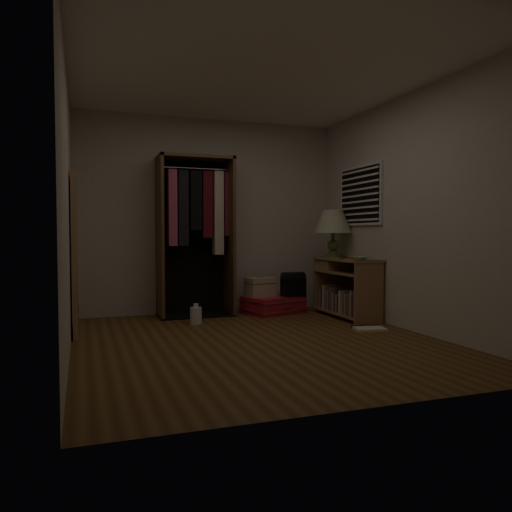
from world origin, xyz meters
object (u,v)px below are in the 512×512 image
white_jug (196,315)px  train_case (260,287)px  open_wardrobe (197,223)px  floor_mirror (75,254)px  black_bag (293,284)px  table_lamp (333,223)px  pink_suitcase (273,305)px  console_bookshelf (345,286)px

white_jug → train_case: bearing=26.4°
open_wardrobe → floor_mirror: bearing=-152.4°
open_wardrobe → black_bag: bearing=-11.4°
floor_mirror → table_lamp: bearing=6.5°
open_wardrobe → floor_mirror: (-1.47, -0.77, -0.36)m
pink_suitcase → train_case: train_case is taller
console_bookshelf → white_jug: console_bookshelf is taller
pink_suitcase → white_jug: 1.23m
console_bookshelf → pink_suitcase: bearing=143.8°
black_bag → pink_suitcase: bearing=161.5°
black_bag → white_jug: size_ratio=1.35×
pink_suitcase → floor_mirror: bearing=176.7°
open_wardrobe → floor_mirror: size_ratio=1.21×
train_case → white_jug: 1.12m
white_jug → console_bookshelf: bearing=-3.6°
floor_mirror → white_jug: floor_mirror is taller
train_case → white_jug: bearing=-166.3°
train_case → open_wardrobe: bearing=158.9°
train_case → white_jug: (-0.98, -0.49, -0.25)m
black_bag → table_lamp: size_ratio=0.51×
floor_mirror → black_bag: 2.81m
floor_mirror → black_bag: floor_mirror is taller
train_case → white_jug: train_case is taller
console_bookshelf → floor_mirror: floor_mirror is taller
pink_suitcase → black_bag: bearing=-34.7°
black_bag → train_case: bearing=162.2°
floor_mirror → train_case: (2.31, 0.65, -0.49)m
console_bookshelf → white_jug: bearing=176.4°
table_lamp → train_case: bearing=163.4°
train_case → console_bookshelf: bearing=-45.7°
open_wardrobe → table_lamp: 1.81m
open_wardrobe → white_jug: bearing=-103.7°
console_bookshelf → pink_suitcase: (-0.76, 0.56, -0.28)m
open_wardrobe → white_jug: 1.27m
console_bookshelf → floor_mirror: bearing=-179.3°
open_wardrobe → table_lamp: bearing=-12.8°
open_wardrobe → floor_mirror: 1.70m
floor_mirror → train_case: bearing=15.7°
black_bag → open_wardrobe: bearing=167.9°
floor_mirror → black_bag: bearing=10.8°
pink_suitcase → white_jug: (-1.15, -0.44, -0.01)m
table_lamp → floor_mirror: bearing=-173.5°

